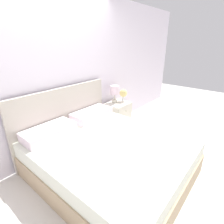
{
  "coord_description": "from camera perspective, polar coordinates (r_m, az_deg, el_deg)",
  "views": [
    {
      "loc": [
        -1.56,
        -2.38,
        1.82
      ],
      "look_at": [
        0.61,
        -0.57,
        0.66
      ],
      "focal_mm": 28.0,
      "sensor_mm": 36.0,
      "label": 1
    }
  ],
  "objects": [
    {
      "name": "bed",
      "position": [
        2.61,
        -2.12,
        -13.71
      ],
      "size": [
        1.82,
        2.07,
        1.13
      ],
      "color": "tan",
      "rests_on": "ground_plane"
    },
    {
      "name": "nightstand",
      "position": [
        3.84,
        1.91,
        -1.18
      ],
      "size": [
        0.48,
        0.43,
        0.59
      ],
      "color": "silver",
      "rests_on": "ground_plane"
    },
    {
      "name": "flower_vase",
      "position": [
        3.81,
        3.74,
        5.96
      ],
      "size": [
        0.16,
        0.16,
        0.27
      ],
      "color": "white",
      "rests_on": "nightstand"
    },
    {
      "name": "table_lamp",
      "position": [
        3.7,
        0.87,
        6.75
      ],
      "size": [
        0.18,
        0.18,
        0.37
      ],
      "color": "beige",
      "rests_on": "nightstand"
    },
    {
      "name": "ground_plane",
      "position": [
        3.38,
        -14.49,
        -11.14
      ],
      "size": [
        12.0,
        12.0,
        0.0
      ],
      "primitive_type": "plane",
      "color": "silver"
    },
    {
      "name": "wall_back",
      "position": [
        2.95,
        -17.75,
        11.06
      ],
      "size": [
        8.0,
        0.06,
        2.6
      ],
      "color": "white",
      "rests_on": "ground_plane"
    }
  ]
}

